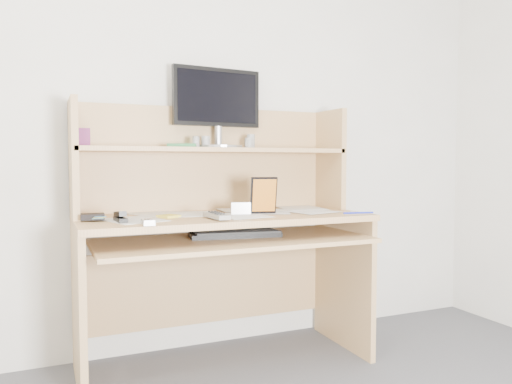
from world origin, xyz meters
name	(u,v)px	position (x,y,z in m)	size (l,w,h in m)	color
back_wall	(205,118)	(0.00, 1.80, 1.25)	(3.60, 0.04, 2.50)	beige
desk	(220,224)	(0.00, 1.56, 0.69)	(1.40, 0.70, 1.30)	tan
paper_clutter	(225,214)	(0.00, 1.48, 0.75)	(1.32, 0.54, 0.01)	silver
keyboard	(235,234)	(0.03, 1.42, 0.66)	(0.45, 0.22, 0.03)	black
tv_remote	(216,216)	(-0.10, 1.32, 0.77)	(0.06, 0.20, 0.02)	gray
flip_phone	(148,221)	(-0.43, 1.22, 0.77)	(0.05, 0.09, 0.02)	#B5B4B7
stapler	(120,216)	(-0.51, 1.38, 0.78)	(0.04, 0.13, 0.04)	black
wallet	(92,217)	(-0.62, 1.48, 0.77)	(0.10, 0.08, 0.03)	black
sticky_note_pad	(169,216)	(-0.28, 1.48, 0.76)	(0.08, 0.08, 0.01)	gold
digital_camera	(241,208)	(0.06, 1.43, 0.78)	(0.09, 0.04, 0.06)	silver
game_case	(264,195)	(0.17, 1.40, 0.85)	(0.13, 0.01, 0.18)	black
blue_pen	(358,213)	(0.60, 1.22, 0.76)	(0.01, 0.01, 0.16)	#1724B0
card_box	(83,137)	(-0.64, 1.63, 1.12)	(0.06, 0.02, 0.08)	maroon
shelf_book	(184,146)	(-0.15, 1.69, 1.09)	(0.14, 0.20, 0.02)	#2E7351
chip_stack_a	(206,142)	(-0.05, 1.64, 1.11)	(0.04, 0.04, 0.06)	black
chip_stack_b	(196,142)	(-0.10, 1.63, 1.11)	(0.04, 0.04, 0.06)	white
chip_stack_c	(249,143)	(0.20, 1.66, 1.11)	(0.05, 0.05, 0.06)	black
chip_stack_d	(251,142)	(0.21, 1.66, 1.12)	(0.04, 0.04, 0.08)	white
monitor	(217,106)	(0.04, 1.71, 1.31)	(0.49, 0.24, 0.42)	#9E9DA2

